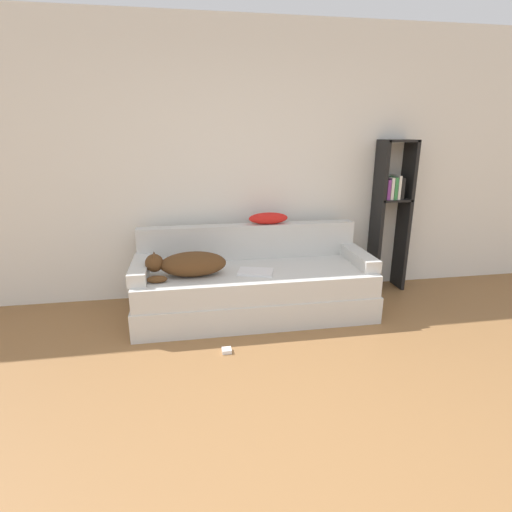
% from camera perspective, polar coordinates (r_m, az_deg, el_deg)
% --- Properties ---
extents(wall_back, '(8.15, 0.06, 2.70)m').
position_cam_1_polar(wall_back, '(4.11, -2.83, 12.84)').
color(wall_back, silver).
rests_on(wall_back, ground_plane).
extents(couch, '(2.20, 0.85, 0.46)m').
position_cam_1_polar(couch, '(3.79, -0.25, -5.09)').
color(couch, silver).
rests_on(couch, ground_plane).
extents(couch_backrest, '(2.16, 0.15, 0.34)m').
position_cam_1_polar(couch_backrest, '(4.00, -1.09, 2.15)').
color(couch_backrest, silver).
rests_on(couch_backrest, couch).
extents(couch_arm_left, '(0.15, 0.66, 0.11)m').
position_cam_1_polar(couch_arm_left, '(3.67, -16.22, -1.79)').
color(couch_arm_left, silver).
rests_on(couch_arm_left, couch).
extents(couch_arm_right, '(0.15, 0.66, 0.11)m').
position_cam_1_polar(couch_arm_right, '(3.98, 14.47, -0.17)').
color(couch_arm_right, silver).
rests_on(couch_arm_right, couch).
extents(dog, '(0.70, 0.31, 0.23)m').
position_cam_1_polar(dog, '(3.53, -9.61, -1.15)').
color(dog, '#513319').
rests_on(dog, couch).
extents(laptop, '(0.36, 0.29, 0.02)m').
position_cam_1_polar(laptop, '(3.59, -0.06, -2.27)').
color(laptop, silver).
rests_on(laptop, couch).
extents(throw_pillow, '(0.39, 0.15, 0.11)m').
position_cam_1_polar(throw_pillow, '(3.98, 1.77, 5.42)').
color(throw_pillow, red).
rests_on(throw_pillow, couch_backrest).
extents(bookshelf, '(0.35, 0.26, 1.60)m').
position_cam_1_polar(bookshelf, '(4.50, 18.78, 6.56)').
color(bookshelf, black).
rests_on(bookshelf, ground_plane).
extents(power_adapter, '(0.07, 0.07, 0.03)m').
position_cam_1_polar(power_adapter, '(3.25, -4.21, -13.31)').
color(power_adapter, white).
rests_on(power_adapter, ground_plane).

